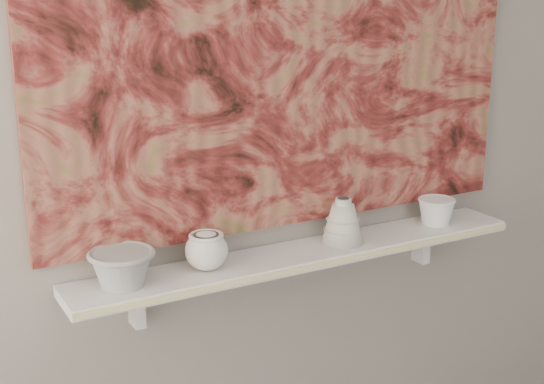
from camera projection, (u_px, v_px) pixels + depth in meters
wall_back at (289, 101)px, 2.15m from camera, size 3.60×0.00×3.60m
shelf at (305, 255)px, 2.19m from camera, size 1.40×0.18×0.03m
shelf_stripe at (322, 265)px, 2.11m from camera, size 1.40×0.01×0.02m
bracket_left at (136, 305)px, 2.03m from camera, size 0.03×0.06×0.12m
bracket_right at (421, 244)px, 2.49m from camera, size 0.03×0.06×0.12m
painting at (292, 33)px, 2.08m from camera, size 1.50×0.02×1.10m
house_motif at (417, 128)px, 2.37m from camera, size 0.09×0.00×0.08m
bowl_grey at (122, 268)px, 1.92m from camera, size 0.18×0.18×0.10m
cup_cream at (207, 251)px, 2.02m from camera, size 0.14×0.14×0.11m
bell_vessel at (343, 220)px, 2.23m from camera, size 0.15×0.15×0.14m
bowl_white at (436, 211)px, 2.40m from camera, size 0.14×0.14×0.09m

